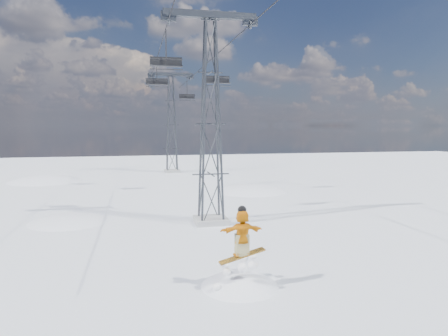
{
  "coord_description": "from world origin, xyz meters",
  "views": [
    {
      "loc": [
        -3.14,
        -13.49,
        5.41
      ],
      "look_at": [
        0.45,
        2.98,
        3.62
      ],
      "focal_mm": 32.0,
      "sensor_mm": 36.0,
      "label": 1
    }
  ],
  "objects": [
    {
      "name": "ground",
      "position": [
        0.0,
        0.0,
        0.0
      ],
      "size": [
        120.0,
        120.0,
        0.0
      ],
      "primitive_type": "plane",
      "color": "white",
      "rests_on": "ground"
    },
    {
      "name": "haul_cables",
      "position": [
        0.8,
        19.5,
        10.85
      ],
      "size": [
        4.46,
        51.0,
        0.06
      ],
      "color": "black",
      "rests_on": "ground"
    },
    {
      "name": "lift_chair_extra",
      "position": [
        3.0,
        35.96,
        8.95
      ],
      "size": [
        1.92,
        0.55,
        2.38
      ],
      "color": "black",
      "rests_on": "ground"
    },
    {
      "name": "lift_tower_near",
      "position": [
        0.8,
        8.0,
        5.47
      ],
      "size": [
        5.2,
        1.8,
        11.43
      ],
      "color": "#999999",
      "rests_on": "ground"
    },
    {
      "name": "lift_chair_far",
      "position": [
        -1.4,
        20.81,
        9.04
      ],
      "size": [
        1.82,
        0.52,
        2.26
      ],
      "color": "black",
      "rests_on": "ground"
    },
    {
      "name": "snowboarder_jump",
      "position": [
        0.15,
        -0.89,
        -1.64
      ],
      "size": [
        4.4,
        4.4,
        6.77
      ],
      "color": "white",
      "rests_on": "ground"
    },
    {
      "name": "lift_tower_far",
      "position": [
        0.8,
        33.0,
        5.47
      ],
      "size": [
        5.2,
        1.8,
        11.43
      ],
      "color": "#999999",
      "rests_on": "ground"
    },
    {
      "name": "lift_chair_near",
      "position": [
        -1.4,
        10.07,
        9.02
      ],
      "size": [
        1.84,
        0.53,
        2.28
      ],
      "color": "black",
      "rests_on": "ground"
    },
    {
      "name": "snow_terrain",
      "position": [
        -4.77,
        21.24,
        -9.59
      ],
      "size": [
        39.0,
        37.0,
        22.0
      ],
      "color": "white",
      "rests_on": "ground"
    },
    {
      "name": "lift_chair_mid",
      "position": [
        3.0,
        17.1,
        8.89
      ],
      "size": [
        1.97,
        0.57,
        2.45
      ],
      "color": "black",
      "rests_on": "ground"
    }
  ]
}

